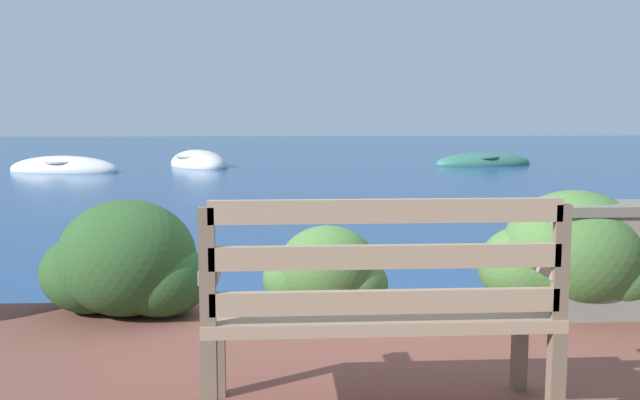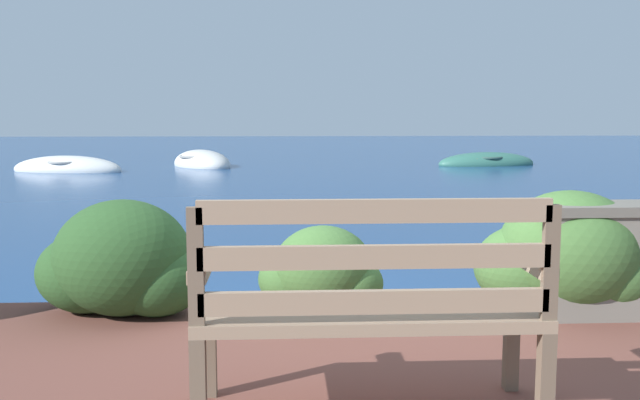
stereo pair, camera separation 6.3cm
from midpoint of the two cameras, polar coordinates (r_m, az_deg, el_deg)
The scene contains 8 objects.
ground_plane at distance 4.93m, azimuth 1.87°, elevation -10.31°, with size 80.00×80.00×0.00m.
park_bench at distance 2.91m, azimuth 4.22°, elevation -8.20°, with size 1.42×0.48×0.93m.
hedge_clump_left at distance 4.58m, azimuth -15.70°, elevation -5.04°, with size 1.06×0.76×0.72m.
hedge_clump_centre at distance 4.54m, azimuth 0.07°, elevation -5.88°, with size 0.79×0.57×0.54m.
hedge_clump_right at distance 4.78m, azimuth 19.05°, elevation -4.42°, with size 1.12×0.81×0.76m.
rowboat_nearest at distance 18.87m, azimuth -19.89°, elevation 2.32°, with size 2.96×1.51×0.70m.
rowboat_mid at distance 20.45m, azimuth 12.83°, elevation 2.88°, with size 2.93×1.38×0.65m.
rowboat_far at distance 19.76m, azimuth -9.77°, elevation 2.86°, with size 2.31×2.65×0.80m.
Camera 1 is at (-0.48, -4.68, 1.47)m, focal length 40.00 mm.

